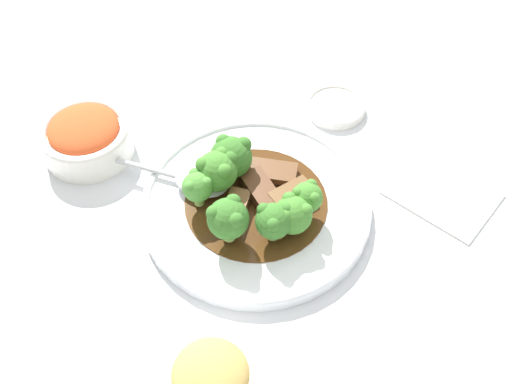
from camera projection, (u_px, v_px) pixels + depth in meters
The scene contains 18 objects.
ground_plane at pixel (256, 210), 0.73m from camera, with size 4.00×4.00×0.00m, color silver.
main_plate at pixel (256, 204), 0.72m from camera, with size 0.28×0.28×0.02m.
beef_strip_0 at pixel (237, 211), 0.69m from camera, with size 0.05×0.06×0.01m.
beef_strip_1 at pixel (291, 195), 0.71m from camera, with size 0.03×0.05×0.02m.
beef_strip_2 at pixel (263, 193), 0.71m from camera, with size 0.07×0.04×0.01m.
beef_strip_3 at pixel (271, 171), 0.73m from camera, with size 0.07×0.07×0.01m.
broccoli_floret_0 at pixel (307, 197), 0.68m from camera, with size 0.04×0.04×0.05m.
broccoli_floret_1 at pixel (293, 214), 0.66m from camera, with size 0.04×0.04×0.05m.
broccoli_floret_2 at pixel (232, 156), 0.71m from camera, with size 0.05×0.05×0.06m.
broccoli_floret_3 at pixel (217, 170), 0.70m from camera, with size 0.05×0.05×0.06m.
broccoli_floret_4 at pixel (197, 186), 0.69m from camera, with size 0.04×0.04×0.05m.
broccoli_floret_5 at pixel (273, 221), 0.66m from camera, with size 0.04×0.04×0.05m.
broccoli_floret_6 at pixel (228, 218), 0.65m from camera, with size 0.05×0.05×0.06m.
serving_spoon at pixel (189, 178), 0.72m from camera, with size 0.20×0.15×0.01m.
side_bowl_kimchi at pixel (86, 136), 0.77m from camera, with size 0.12×0.12×0.06m.
side_bowl_appetizer at pixel (212, 381), 0.56m from camera, with size 0.09×0.09×0.06m.
sauce_dish at pixel (336, 107), 0.83m from camera, with size 0.08×0.08×0.01m.
paper_napkin at pixel (442, 193), 0.74m from camera, with size 0.14×0.12×0.01m.
Camera 1 is at (0.35, -0.26, 0.58)m, focal length 42.00 mm.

